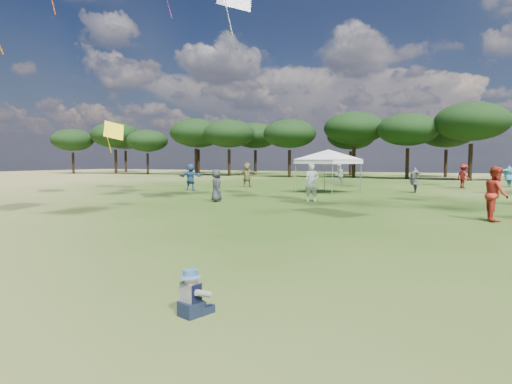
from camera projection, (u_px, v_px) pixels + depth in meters
tree_line at (462, 127)px, 44.31m from camera, size 108.78×17.63×7.77m
tent_left at (328, 152)px, 25.70m from camera, size 5.53×5.53×2.92m
toddler at (192, 295)px, 5.45m from camera, size 0.44×0.48×0.60m
festival_crowd at (418, 180)px, 24.77m from camera, size 31.04×21.96×1.90m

